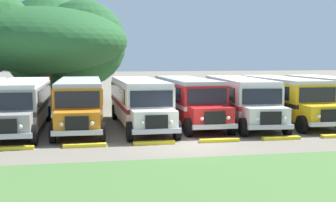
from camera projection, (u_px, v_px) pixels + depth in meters
The scene contains 15 objects.
ground_plane at pixel (189, 145), 21.69m from camera, with size 220.00×220.00×0.00m, color slate.
foreground_grass_strip at pixel (242, 186), 14.75m from camera, with size 80.00×8.70×0.01m, color #4C7538.
parked_bus_slot_1 at pixel (22, 102), 25.91m from camera, with size 2.83×10.86×2.82m.
parked_bus_slot_2 at pixel (80, 101), 26.88m from camera, with size 2.94×10.87×2.82m.
parked_bus_slot_3 at pixel (139, 100), 27.29m from camera, with size 2.79×10.85×2.82m.
parked_bus_slot_4 at pixel (187, 98), 28.72m from camera, with size 2.77×10.85×2.82m.
parked_bus_slot_5 at pixel (240, 98), 28.69m from camera, with size 3.39×10.95×2.82m.
parked_bus_slot_6 at pixel (284, 97), 29.68m from camera, with size 2.74×10.85×2.82m.
parked_bus_slot_7 at pixel (335, 96), 30.07m from camera, with size 2.71×10.84×2.82m.
curb_wheelstop_1 at pixel (11, 148), 20.46m from camera, with size 2.00×0.36×0.15m, color yellow.
curb_wheelstop_2 at pixel (85, 145), 21.10m from camera, with size 2.00×0.36×0.15m, color yellow.
curb_wheelstop_3 at pixel (154, 143), 21.73m from camera, with size 2.00×0.36×0.15m, color yellow.
curb_wheelstop_4 at pixel (219, 140), 22.37m from camera, with size 2.00×0.36×0.15m, color yellow.
curb_wheelstop_5 at pixel (281, 138), 23.00m from camera, with size 2.00×0.36×0.15m, color yellow.
broad_shade_tree at pixel (45, 41), 39.83m from camera, with size 15.17×16.26×10.03m.
Camera 1 is at (-5.16, -20.78, 4.17)m, focal length 48.56 mm.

